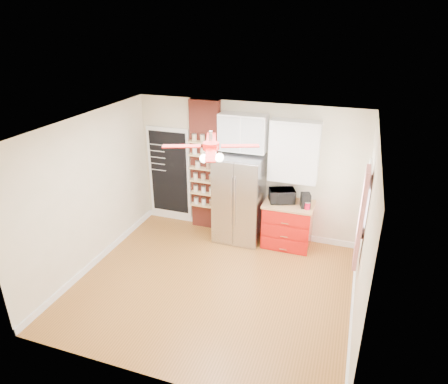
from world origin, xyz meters
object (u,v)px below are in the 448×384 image
(red_cabinet, at_px, (287,225))
(coffee_maker, at_px, (305,200))
(canister_left, at_px, (307,206))
(pantry_jar_oats, at_px, (198,165))
(ceiling_fan, at_px, (211,146))
(toaster_oven, at_px, (282,196))
(fridge, at_px, (239,199))

(red_cabinet, xyz_separation_m, coffee_maker, (0.31, -0.05, 0.58))
(canister_left, relative_size, pantry_jar_oats, 1.05)
(ceiling_fan, bearing_deg, toaster_oven, 65.67)
(canister_left, xyz_separation_m, pantry_jar_oats, (-2.23, 0.21, 0.47))
(toaster_oven, bearing_deg, ceiling_fan, -136.65)
(fridge, xyz_separation_m, ceiling_fan, (0.05, -1.63, 1.55))
(ceiling_fan, bearing_deg, pantry_jar_oats, 118.48)
(fridge, bearing_deg, red_cabinet, 2.95)
(toaster_oven, height_order, coffee_maker, coffee_maker)
(red_cabinet, height_order, canister_left, canister_left)
(fridge, xyz_separation_m, canister_left, (1.33, -0.08, 0.09))
(ceiling_fan, bearing_deg, fridge, 91.76)
(canister_left, height_order, pantry_jar_oats, pantry_jar_oats)
(fridge, relative_size, toaster_oven, 3.74)
(ceiling_fan, height_order, coffee_maker, ceiling_fan)
(coffee_maker, distance_m, pantry_jar_oats, 2.22)
(fridge, xyz_separation_m, pantry_jar_oats, (-0.90, 0.13, 0.56))
(toaster_oven, relative_size, coffee_maker, 1.76)
(toaster_oven, xyz_separation_m, canister_left, (0.50, -0.16, -0.06))
(fridge, xyz_separation_m, red_cabinet, (0.97, 0.05, -0.42))
(toaster_oven, distance_m, canister_left, 0.53)
(red_cabinet, bearing_deg, pantry_jar_oats, 177.65)
(canister_left, bearing_deg, coffee_maker, 122.41)
(pantry_jar_oats, bearing_deg, red_cabinet, -2.35)
(red_cabinet, relative_size, coffee_maker, 3.53)
(coffee_maker, bearing_deg, ceiling_fan, -145.21)
(pantry_jar_oats, bearing_deg, coffee_maker, -3.36)
(fridge, bearing_deg, toaster_oven, 5.27)
(fridge, bearing_deg, ceiling_fan, -88.24)
(toaster_oven, distance_m, coffee_maker, 0.46)
(ceiling_fan, distance_m, coffee_maker, 2.47)
(toaster_oven, distance_m, pantry_jar_oats, 1.77)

